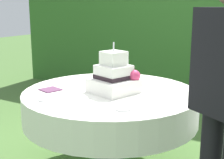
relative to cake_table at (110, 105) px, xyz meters
The scene contains 8 objects.
foliage_hedge 2.65m from the cake_table, 90.00° to the left, with size 6.33×0.49×2.21m, color #336628.
cake_table is the anchor object (origin of this frame).
wedding_cake 0.24m from the cake_table, 17.79° to the right, with size 0.40×0.40×0.40m.
serving_plate_near 0.50m from the cake_table, 49.00° to the right, with size 0.10×0.10×0.01m, color white.
serving_plate_far 0.58m from the cake_table, 50.73° to the left, with size 0.12×0.12×0.01m, color white.
serving_plate_left 0.43m from the cake_table, 65.25° to the left, with size 0.14×0.14×0.01m, color white.
serving_plate_right 0.53m from the cake_table, 122.08° to the right, with size 0.14×0.14×0.01m, color white.
napkin_stack 0.50m from the cake_table, 152.77° to the right, with size 0.14×0.14×0.01m, color #603856.
Camera 1 is at (1.30, -2.16, 1.42)m, focal length 52.11 mm.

